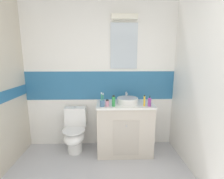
{
  "coord_description": "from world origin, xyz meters",
  "views": [
    {
      "loc": [
        0.12,
        -0.4,
        1.56
      ],
      "look_at": [
        0.19,
        1.81,
        1.14
      ],
      "focal_mm": 25.76,
      "sensor_mm": 36.0,
      "label": 1
    }
  ],
  "objects_px": {
    "soap_dispenser": "(149,102)",
    "lotion_bottle_short": "(107,103)",
    "toilet": "(75,132)",
    "sink_basin": "(127,100)",
    "toothbrush_cup": "(102,103)",
    "toothpaste_tube_upright": "(144,101)",
    "deodorant_spray_can": "(114,101)"
  },
  "relations": [
    {
      "from": "soap_dispenser",
      "to": "lotion_bottle_short",
      "type": "height_order",
      "value": "soap_dispenser"
    },
    {
      "from": "toilet",
      "to": "deodorant_spray_can",
      "type": "relative_size",
      "value": 4.43
    },
    {
      "from": "toilet",
      "to": "toothpaste_tube_upright",
      "type": "xyz_separation_m",
      "value": [
        1.12,
        -0.18,
        0.58
      ]
    },
    {
      "from": "toothbrush_cup",
      "to": "deodorant_spray_can",
      "type": "bearing_deg",
      "value": 2.54
    },
    {
      "from": "toilet",
      "to": "soap_dispenser",
      "type": "bearing_deg",
      "value": -9.44
    },
    {
      "from": "lotion_bottle_short",
      "to": "toilet",
      "type": "bearing_deg",
      "value": 162.0
    },
    {
      "from": "soap_dispenser",
      "to": "lotion_bottle_short",
      "type": "bearing_deg",
      "value": 178.24
    },
    {
      "from": "toilet",
      "to": "toothpaste_tube_upright",
      "type": "relative_size",
      "value": 4.36
    },
    {
      "from": "toilet",
      "to": "lotion_bottle_short",
      "type": "xyz_separation_m",
      "value": [
        0.55,
        -0.18,
        0.55
      ]
    },
    {
      "from": "soap_dispenser",
      "to": "toothpaste_tube_upright",
      "type": "relative_size",
      "value": 0.96
    },
    {
      "from": "toothpaste_tube_upright",
      "to": "deodorant_spray_can",
      "type": "bearing_deg",
      "value": -179.73
    },
    {
      "from": "toilet",
      "to": "sink_basin",
      "type": "bearing_deg",
      "value": -1.57
    },
    {
      "from": "sink_basin",
      "to": "soap_dispenser",
      "type": "height_order",
      "value": "soap_dispenser"
    },
    {
      "from": "sink_basin",
      "to": "toothbrush_cup",
      "type": "height_order",
      "value": "toothbrush_cup"
    },
    {
      "from": "toothpaste_tube_upright",
      "to": "lotion_bottle_short",
      "type": "bearing_deg",
      "value": 179.67
    },
    {
      "from": "soap_dispenser",
      "to": "sink_basin",
      "type": "bearing_deg",
      "value": 151.0
    },
    {
      "from": "toothbrush_cup",
      "to": "deodorant_spray_can",
      "type": "xyz_separation_m",
      "value": [
        0.17,
        0.01,
        0.02
      ]
    },
    {
      "from": "toilet",
      "to": "soap_dispenser",
      "type": "height_order",
      "value": "soap_dispenser"
    },
    {
      "from": "toilet",
      "to": "deodorant_spray_can",
      "type": "height_order",
      "value": "deodorant_spray_can"
    },
    {
      "from": "toothbrush_cup",
      "to": "lotion_bottle_short",
      "type": "bearing_deg",
      "value": 9.73
    },
    {
      "from": "lotion_bottle_short",
      "to": "soap_dispenser",
      "type": "bearing_deg",
      "value": -1.76
    },
    {
      "from": "sink_basin",
      "to": "deodorant_spray_can",
      "type": "distance_m",
      "value": 0.28
    },
    {
      "from": "toothbrush_cup",
      "to": "soap_dispenser",
      "type": "bearing_deg",
      "value": -0.52
    },
    {
      "from": "toothpaste_tube_upright",
      "to": "sink_basin",
      "type": "bearing_deg",
      "value": 146.62
    },
    {
      "from": "toothpaste_tube_upright",
      "to": "lotion_bottle_short",
      "type": "height_order",
      "value": "toothpaste_tube_upright"
    },
    {
      "from": "toothbrush_cup",
      "to": "lotion_bottle_short",
      "type": "height_order",
      "value": "toothbrush_cup"
    },
    {
      "from": "soap_dispenser",
      "to": "toothbrush_cup",
      "type": "bearing_deg",
      "value": 179.48
    },
    {
      "from": "toothbrush_cup",
      "to": "lotion_bottle_short",
      "type": "relative_size",
      "value": 2.13
    },
    {
      "from": "toilet",
      "to": "lotion_bottle_short",
      "type": "distance_m",
      "value": 0.8
    },
    {
      "from": "sink_basin",
      "to": "lotion_bottle_short",
      "type": "distance_m",
      "value": 0.36
    },
    {
      "from": "lotion_bottle_short",
      "to": "deodorant_spray_can",
      "type": "bearing_deg",
      "value": -3.26
    },
    {
      "from": "soap_dispenser",
      "to": "toothpaste_tube_upright",
      "type": "height_order",
      "value": "toothpaste_tube_upright"
    }
  ]
}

